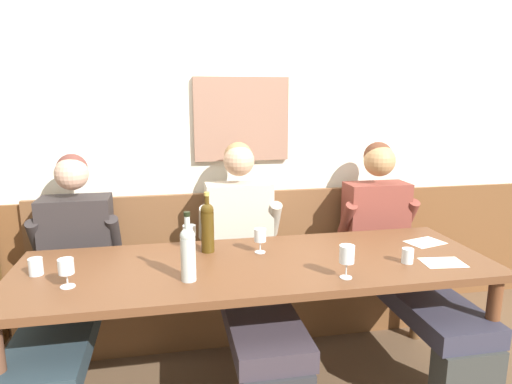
{
  "coord_description": "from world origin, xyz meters",
  "views": [
    {
      "loc": [
        -0.43,
        -2.02,
        1.6
      ],
      "look_at": [
        0.06,
        0.45,
        1.06
      ],
      "focal_mm": 31.41,
      "sensor_mm": 36.0,
      "label": 1
    }
  ],
  "objects_px": {
    "dining_table": "(257,276)",
    "wine_glass_center_front": "(260,237)",
    "person_center_left_seat": "(398,251)",
    "wine_glass_near_bucket": "(347,256)",
    "wine_bottle_clear_water": "(207,226)",
    "wine_bottle_green_tall": "(188,252)",
    "wall_bench": "(237,291)",
    "wine_glass_left_end": "(66,268)",
    "person_left_seat": "(249,264)",
    "wine_glass_mid_right": "(189,232)",
    "water_tumbler_center": "(408,256)",
    "water_tumbler_right": "(36,267)",
    "person_right_seat": "(68,277)"
  },
  "relations": [
    {
      "from": "dining_table",
      "to": "wine_glass_center_front",
      "type": "relative_size",
      "value": 18.08
    },
    {
      "from": "person_center_left_seat",
      "to": "wine_glass_near_bucket",
      "type": "xyz_separation_m",
      "value": [
        -0.61,
        -0.61,
        0.23
      ]
    },
    {
      "from": "wine_glass_near_bucket",
      "to": "wine_bottle_clear_water",
      "type": "bearing_deg",
      "value": 141.09
    },
    {
      "from": "wine_bottle_green_tall",
      "to": "wine_glass_near_bucket",
      "type": "relative_size",
      "value": 2.06
    },
    {
      "from": "dining_table",
      "to": "wall_bench",
      "type": "bearing_deg",
      "value": 90.0
    },
    {
      "from": "dining_table",
      "to": "wine_bottle_clear_water",
      "type": "height_order",
      "value": "wine_bottle_clear_water"
    },
    {
      "from": "wine_glass_left_end",
      "to": "dining_table",
      "type": "bearing_deg",
      "value": 8.63
    },
    {
      "from": "wall_bench",
      "to": "dining_table",
      "type": "bearing_deg",
      "value": -90.0
    },
    {
      "from": "wine_glass_center_front",
      "to": "wine_glass_left_end",
      "type": "xyz_separation_m",
      "value": [
        -0.95,
        -0.28,
        -0.0
      ]
    },
    {
      "from": "person_left_seat",
      "to": "wine_bottle_green_tall",
      "type": "relative_size",
      "value": 3.94
    },
    {
      "from": "person_left_seat",
      "to": "person_center_left_seat",
      "type": "xyz_separation_m",
      "value": [
        0.98,
        0.02,
        0.01
      ]
    },
    {
      "from": "wine_glass_center_front",
      "to": "wine_glass_mid_right",
      "type": "height_order",
      "value": "wine_glass_center_front"
    },
    {
      "from": "wine_glass_near_bucket",
      "to": "dining_table",
      "type": "bearing_deg",
      "value": 143.19
    },
    {
      "from": "wall_bench",
      "to": "person_left_seat",
      "type": "relative_size",
      "value": 2.1
    },
    {
      "from": "water_tumbler_center",
      "to": "water_tumbler_right",
      "type": "xyz_separation_m",
      "value": [
        -1.84,
        0.2,
        0.0
      ]
    },
    {
      "from": "wall_bench",
      "to": "wine_glass_mid_right",
      "type": "height_order",
      "value": "wall_bench"
    },
    {
      "from": "wine_bottle_green_tall",
      "to": "dining_table",
      "type": "bearing_deg",
      "value": 24.92
    },
    {
      "from": "person_left_seat",
      "to": "person_center_left_seat",
      "type": "bearing_deg",
      "value": 0.98
    },
    {
      "from": "wine_glass_mid_right",
      "to": "water_tumbler_right",
      "type": "distance_m",
      "value": 0.79
    },
    {
      "from": "wall_bench",
      "to": "wine_bottle_clear_water",
      "type": "distance_m",
      "value": 0.82
    },
    {
      "from": "person_center_left_seat",
      "to": "wall_bench",
      "type": "bearing_deg",
      "value": 160.09
    },
    {
      "from": "dining_table",
      "to": "wine_glass_mid_right",
      "type": "bearing_deg",
      "value": 138.37
    },
    {
      "from": "person_left_seat",
      "to": "water_tumbler_right",
      "type": "distance_m",
      "value": 1.14
    },
    {
      "from": "dining_table",
      "to": "wine_bottle_green_tall",
      "type": "xyz_separation_m",
      "value": [
        -0.36,
        -0.17,
        0.22
      ]
    },
    {
      "from": "wall_bench",
      "to": "wine_bottle_clear_water",
      "type": "relative_size",
      "value": 8.14
    },
    {
      "from": "dining_table",
      "to": "person_center_left_seat",
      "type": "height_order",
      "value": "person_center_left_seat"
    },
    {
      "from": "wine_glass_near_bucket",
      "to": "wall_bench",
      "type": "bearing_deg",
      "value": 111.15
    },
    {
      "from": "wine_glass_mid_right",
      "to": "wine_glass_left_end",
      "type": "relative_size",
      "value": 1.0
    },
    {
      "from": "person_center_left_seat",
      "to": "wine_bottle_green_tall",
      "type": "bearing_deg",
      "value": -159.7
    },
    {
      "from": "wall_bench",
      "to": "wine_bottle_green_tall",
      "type": "height_order",
      "value": "wine_bottle_green_tall"
    },
    {
      "from": "wine_bottle_green_tall",
      "to": "wine_glass_left_end",
      "type": "bearing_deg",
      "value": 176.85
    },
    {
      "from": "person_left_seat",
      "to": "water_tumbler_right",
      "type": "relative_size",
      "value": 15.88
    },
    {
      "from": "person_center_left_seat",
      "to": "wine_bottle_clear_water",
      "type": "bearing_deg",
      "value": -174.41
    },
    {
      "from": "person_right_seat",
      "to": "water_tumbler_center",
      "type": "relative_size",
      "value": 16.52
    },
    {
      "from": "person_left_seat",
      "to": "water_tumbler_center",
      "type": "bearing_deg",
      "value": -32.3
    },
    {
      "from": "wine_bottle_clear_water",
      "to": "wine_glass_left_end",
      "type": "relative_size",
      "value": 2.54
    },
    {
      "from": "water_tumbler_center",
      "to": "person_right_seat",
      "type": "bearing_deg",
      "value": 164.5
    },
    {
      "from": "person_left_seat",
      "to": "wine_bottle_green_tall",
      "type": "distance_m",
      "value": 0.67
    },
    {
      "from": "wine_glass_mid_right",
      "to": "wine_glass_near_bucket",
      "type": "relative_size",
      "value": 0.82
    },
    {
      "from": "wine_glass_mid_right",
      "to": "water_tumbler_right",
      "type": "bearing_deg",
      "value": -161.46
    },
    {
      "from": "person_center_left_seat",
      "to": "person_left_seat",
      "type": "bearing_deg",
      "value": -179.02
    },
    {
      "from": "dining_table",
      "to": "person_left_seat",
      "type": "relative_size",
      "value": 1.88
    },
    {
      "from": "dining_table",
      "to": "person_right_seat",
      "type": "xyz_separation_m",
      "value": [
        -1.01,
        0.33,
        -0.07
      ]
    },
    {
      "from": "person_right_seat",
      "to": "person_left_seat",
      "type": "relative_size",
      "value": 0.97
    },
    {
      "from": "wine_bottle_clear_water",
      "to": "water_tumbler_right",
      "type": "height_order",
      "value": "wine_bottle_clear_water"
    },
    {
      "from": "dining_table",
      "to": "wine_glass_mid_right",
      "type": "height_order",
      "value": "wine_glass_mid_right"
    },
    {
      "from": "dining_table",
      "to": "wine_glass_mid_right",
      "type": "relative_size",
      "value": 18.46
    },
    {
      "from": "person_right_seat",
      "to": "wine_glass_mid_right",
      "type": "relative_size",
      "value": 9.57
    },
    {
      "from": "water_tumbler_center",
      "to": "wine_bottle_green_tall",
      "type": "bearing_deg",
      "value": -179.59
    },
    {
      "from": "person_center_left_seat",
      "to": "water_tumbler_right",
      "type": "height_order",
      "value": "person_center_left_seat"
    }
  ]
}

